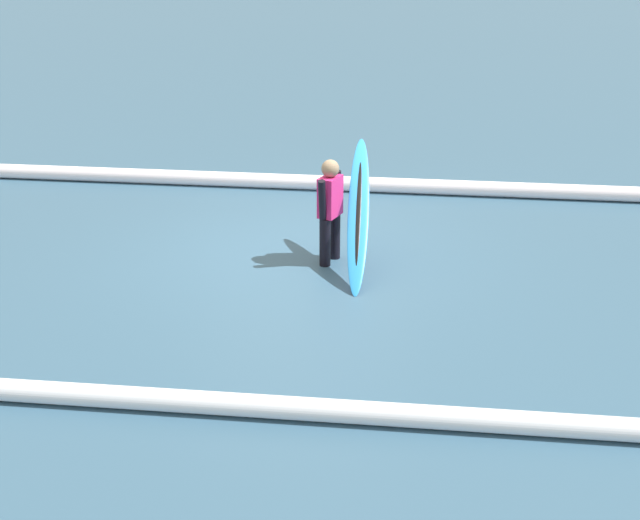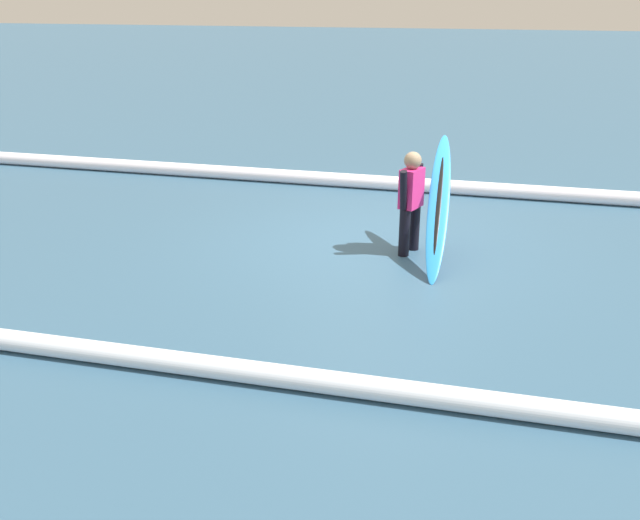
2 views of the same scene
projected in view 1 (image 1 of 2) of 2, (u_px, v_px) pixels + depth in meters
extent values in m
plane|color=#345975|center=(296.00, 250.00, 10.51)|extent=(141.58, 141.58, 0.00)
cylinder|color=black|center=(335.00, 235.00, 10.14)|extent=(0.14, 0.14, 0.62)
cylinder|color=black|center=(325.00, 242.00, 9.91)|extent=(0.14, 0.14, 0.62)
cube|color=#D82672|center=(330.00, 196.00, 9.81)|extent=(0.29, 0.38, 0.50)
sphere|color=#927A5F|center=(330.00, 169.00, 9.68)|extent=(0.22, 0.22, 0.22)
cylinder|color=black|center=(338.00, 192.00, 9.99)|extent=(0.09, 0.14, 0.56)
cylinder|color=black|center=(322.00, 201.00, 9.64)|extent=(0.09, 0.20, 0.56)
ellipsoid|color=#268CE5|center=(358.00, 213.00, 9.71)|extent=(0.45, 1.85, 1.45)
ellipsoid|color=black|center=(358.00, 213.00, 9.71)|extent=(0.25, 1.47, 1.17)
cylinder|color=white|center=(432.00, 187.00, 12.71)|extent=(21.75, 1.39, 0.24)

